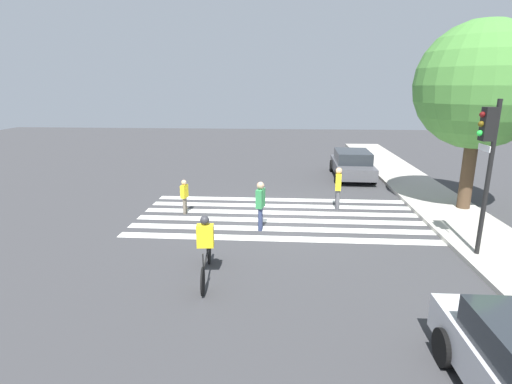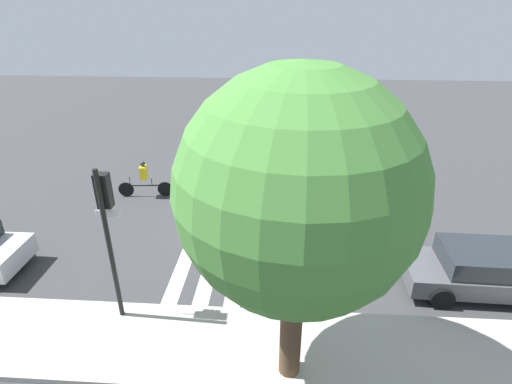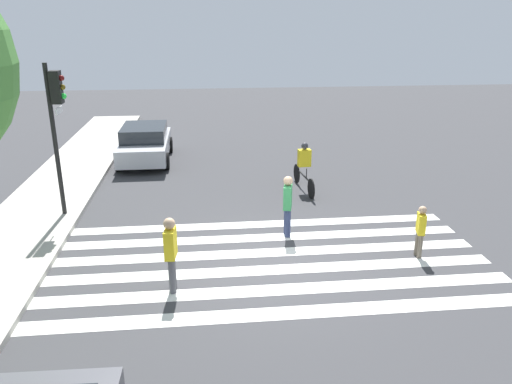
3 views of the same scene
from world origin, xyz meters
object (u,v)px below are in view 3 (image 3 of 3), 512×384
Objects in this scene: cyclist_far_lane at (304,165)px; traffic_light at (56,112)px; pedestrian_adult_blue_shirt at (421,228)px; car_parked_far_curb at (145,143)px; pedestrian_adult_tall_backpack at (288,203)px; pedestrian_adult_yellow_jacket at (171,250)px.

traffic_light is at bearing 97.86° from cyclist_far_lane.
car_parked_far_curb reaches higher than pedestrian_adult_blue_shirt.
traffic_light is at bearing 81.70° from pedestrian_adult_blue_shirt.
pedestrian_adult_yellow_jacket is at bearing -35.29° from pedestrian_adult_tall_backpack.
car_parked_far_curb is (7.59, 4.34, -0.18)m from pedestrian_adult_tall_backpack.
pedestrian_adult_blue_shirt is 5.74m from pedestrian_adult_yellow_jacket.
pedestrian_adult_tall_backpack is at bearing -107.37° from traffic_light.
car_parked_far_curb is (4.11, 5.46, -0.14)m from cyclist_far_lane.
pedestrian_adult_tall_backpack is 0.70× the size of cyclist_far_lane.
pedestrian_adult_tall_backpack is 0.39× the size of car_parked_far_curb.
traffic_light is at bearing -138.19° from pedestrian_adult_yellow_jacket.
cyclist_far_lane is (1.63, -7.00, -2.12)m from traffic_light.
pedestrian_adult_blue_shirt is 0.79× the size of pedestrian_adult_yellow_jacket.
pedestrian_adult_blue_shirt is 5.29m from cyclist_far_lane.
traffic_light is 2.64× the size of pedestrian_adult_yellow_jacket.
pedestrian_adult_blue_shirt is (-3.36, -8.75, -2.26)m from traffic_light.
pedestrian_adult_yellow_jacket reaches higher than car_parked_far_curb.
traffic_light is 1.03× the size of car_parked_far_curb.
pedestrian_adult_yellow_jacket is (-0.95, 5.66, 0.19)m from pedestrian_adult_blue_shirt.
pedestrian_adult_yellow_jacket is 0.39× the size of car_parked_far_curb.
pedestrian_adult_yellow_jacket is at bearing 112.20° from pedestrian_adult_blue_shirt.
pedestrian_adult_tall_backpack is (-1.84, -5.88, -2.07)m from traffic_light.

